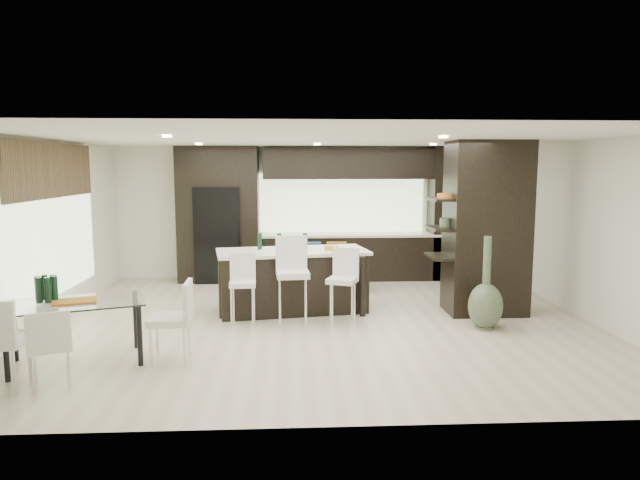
{
  "coord_description": "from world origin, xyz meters",
  "views": [
    {
      "loc": [
        -0.47,
        -8.31,
        2.32
      ],
      "look_at": [
        0.0,
        0.6,
        1.15
      ],
      "focal_mm": 32.0,
      "sensor_mm": 36.0,
      "label": 1
    }
  ],
  "objects": [
    {
      "name": "bench",
      "position": [
        0.24,
        2.02,
        0.27
      ],
      "size": [
        1.38,
        0.53,
        0.53
      ],
      "primitive_type": "cube",
      "rotation": [
        0.0,
        0.0,
        -0.0
      ],
      "color": "black",
      "rests_on": "ground"
    },
    {
      "name": "chair_near",
      "position": [
        -2.99,
        -2.41,
        0.39
      ],
      "size": [
        0.55,
        0.55,
        0.79
      ],
      "primitive_type": "cube",
      "rotation": [
        0.0,
        0.0,
        0.36
      ],
      "color": "silver",
      "rests_on": "ground"
    },
    {
      "name": "stool_left",
      "position": [
        -1.17,
        -0.14,
        0.42
      ],
      "size": [
        0.39,
        0.39,
        0.85
      ],
      "primitive_type": "cube",
      "rotation": [
        0.0,
        0.0,
        0.05
      ],
      "color": "silver",
      "rests_on": "ground"
    },
    {
      "name": "refrigerator",
      "position": [
        -1.9,
        3.12,
        0.95
      ],
      "size": [
        0.9,
        0.68,
        1.9
      ],
      "primitive_type": "cube",
      "color": "black",
      "rests_on": "ground"
    },
    {
      "name": "stone_accent",
      "position": [
        -3.93,
        0.2,
        2.25
      ],
      "size": [
        0.08,
        3.0,
        0.8
      ],
      "primitive_type": "cube",
      "color": "brown",
      "rests_on": "left_wall"
    },
    {
      "name": "ceiling_spots",
      "position": [
        0.0,
        0.25,
        2.68
      ],
      "size": [
        4.0,
        3.0,
        0.02
      ],
      "primitive_type": "cube",
      "color": "white",
      "rests_on": "ceiling"
    },
    {
      "name": "chair_far",
      "position": [
        -3.47,
        -2.45,
        0.46
      ],
      "size": [
        0.52,
        0.52,
        0.91
      ],
      "primitive_type": "cube",
      "rotation": [
        0.0,
        0.0,
        0.05
      ],
      "color": "silver",
      "rests_on": "ground"
    },
    {
      "name": "back_cabinetry",
      "position": [
        0.5,
        3.17,
        1.35
      ],
      "size": [
        6.8,
        0.68,
        2.7
      ],
      "primitive_type": "cube",
      "color": "black",
      "rests_on": "ground"
    },
    {
      "name": "dining_table",
      "position": [
        -2.99,
        -1.69,
        0.37
      ],
      "size": [
        1.73,
        1.3,
        0.74
      ],
      "primitive_type": "cube",
      "rotation": [
        0.0,
        0.0,
        0.32
      ],
      "color": "white",
      "rests_on": "ground"
    },
    {
      "name": "stool_mid",
      "position": [
        -0.44,
        -0.19,
        0.52
      ],
      "size": [
        0.5,
        0.5,
        1.05
      ],
      "primitive_type": "cube",
      "rotation": [
        0.0,
        0.0,
        0.08
      ],
      "color": "silver",
      "rests_on": "ground"
    },
    {
      "name": "ceiling",
      "position": [
        0.0,
        0.0,
        2.7
      ],
      "size": [
        8.0,
        7.0,
        0.02
      ],
      "primitive_type": "cube",
      "color": "white",
      "rests_on": "ground"
    },
    {
      "name": "window_back",
      "position": [
        0.6,
        3.46,
        1.55
      ],
      "size": [
        3.4,
        0.04,
        1.2
      ],
      "primitive_type": "cube",
      "color": "#B2D199",
      "rests_on": "back_wall"
    },
    {
      "name": "ground",
      "position": [
        0.0,
        0.0,
        0.0
      ],
      "size": [
        8.0,
        8.0,
        0.0
      ],
      "primitive_type": "plane",
      "color": "beige",
      "rests_on": "ground"
    },
    {
      "name": "stool_right",
      "position": [
        0.29,
        -0.15,
        0.45
      ],
      "size": [
        0.52,
        0.52,
        0.9
      ],
      "primitive_type": "cube",
      "rotation": [
        0.0,
        0.0,
        -0.38
      ],
      "color": "silver",
      "rests_on": "ground"
    },
    {
      "name": "partition_column",
      "position": [
        2.6,
        0.4,
        1.35
      ],
      "size": [
        1.2,
        0.8,
        2.7
      ],
      "primitive_type": "cube",
      "color": "black",
      "rests_on": "ground"
    },
    {
      "name": "chair_end",
      "position": [
        -1.9,
        -1.69,
        0.45
      ],
      "size": [
        0.5,
        0.5,
        0.89
      ],
      "primitive_type": "cube",
      "rotation": [
        0.0,
        0.0,
        1.61
      ],
      "color": "silver",
      "rests_on": "ground"
    },
    {
      "name": "back_wall",
      "position": [
        0.0,
        3.5,
        1.35
      ],
      "size": [
        8.0,
        0.02,
        2.7
      ],
      "primitive_type": "cube",
      "color": "white",
      "rests_on": "ground"
    },
    {
      "name": "right_wall",
      "position": [
        4.0,
        0.0,
        1.35
      ],
      "size": [
        0.02,
        7.0,
        2.7
      ],
      "primitive_type": "cube",
      "color": "white",
      "rests_on": "ground"
    },
    {
      "name": "floor_vase",
      "position": [
        2.3,
        -0.53,
        0.67
      ],
      "size": [
        0.62,
        0.62,
        1.33
      ],
      "primitive_type": null,
      "rotation": [
        0.0,
        0.0,
        -0.32
      ],
      "color": "#48573D",
      "rests_on": "ground"
    },
    {
      "name": "left_wall",
      "position": [
        -4.0,
        0.0,
        1.35
      ],
      "size": [
        0.02,
        7.0,
        2.7
      ],
      "primitive_type": "cube",
      "color": "white",
      "rests_on": "ground"
    },
    {
      "name": "window_left",
      "position": [
        -3.96,
        0.2,
        1.35
      ],
      "size": [
        0.04,
        3.2,
        1.9
      ],
      "primitive_type": "cube",
      "color": "#B2D199",
      "rests_on": "left_wall"
    },
    {
      "name": "kitchen_island",
      "position": [
        -0.44,
        0.65,
        0.49
      ],
      "size": [
        2.5,
        1.38,
        0.99
      ],
      "primitive_type": "cube",
      "rotation": [
        0.0,
        0.0,
        0.16
      ],
      "color": "black",
      "rests_on": "ground"
    }
  ]
}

